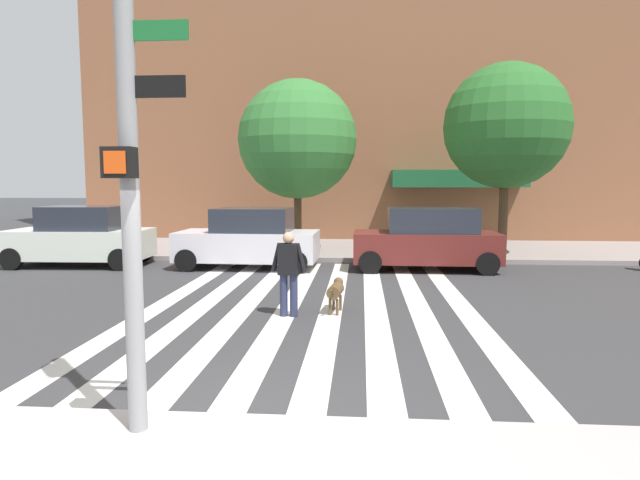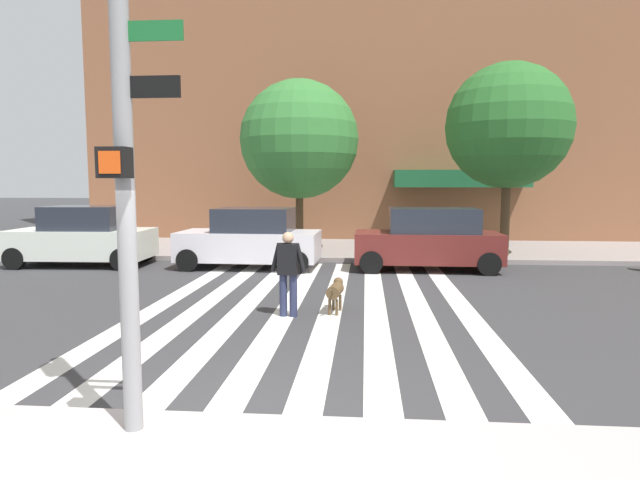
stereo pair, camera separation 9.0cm
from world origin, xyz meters
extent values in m
plane|color=#353538|center=(0.00, 6.03, 0.00)|extent=(160.00, 160.00, 0.00)
cube|color=gray|center=(0.00, 15.06, 0.07)|extent=(80.00, 6.00, 0.15)
cube|color=silver|center=(-2.88, 6.03, 0.00)|extent=(0.45, 11.46, 0.01)
cube|color=silver|center=(-1.98, 6.03, 0.00)|extent=(0.45, 11.46, 0.01)
cube|color=silver|center=(-1.08, 6.03, 0.00)|extent=(0.45, 11.46, 0.01)
cube|color=silver|center=(-0.18, 6.03, 0.00)|extent=(0.45, 11.46, 0.01)
cube|color=silver|center=(0.72, 6.03, 0.00)|extent=(0.45, 11.46, 0.01)
cube|color=silver|center=(1.62, 6.03, 0.00)|extent=(0.45, 11.46, 0.01)
cube|color=silver|center=(2.52, 6.03, 0.00)|extent=(0.45, 11.46, 0.01)
cube|color=silver|center=(3.42, 6.03, 0.00)|extent=(0.45, 11.46, 0.01)
cube|color=#1B5C34|center=(5.27, 17.46, 2.75)|extent=(5.40, 1.60, 0.70)
cylinder|color=gray|center=(-0.87, -0.44, 3.05)|extent=(0.18, 0.18, 5.80)
cube|color=black|center=(-0.87, -0.64, 2.75)|extent=(0.28, 0.18, 0.28)
cube|color=#E54C14|center=(-0.87, -0.74, 2.75)|extent=(0.20, 0.01, 0.20)
cube|color=#19662D|center=(-0.57, -0.44, 3.95)|extent=(0.60, 0.03, 0.18)
cube|color=black|center=(-0.59, -0.44, 3.45)|extent=(0.56, 0.03, 0.20)
cube|color=silver|center=(-7.42, 10.77, 0.69)|extent=(4.30, 2.09, 0.89)
cube|color=#232833|center=(-7.25, 10.78, 1.50)|extent=(2.30, 1.78, 0.73)
cylinder|color=black|center=(-9.02, 9.83, 0.33)|extent=(0.67, 0.24, 0.66)
cylinder|color=black|center=(-9.09, 11.60, 0.33)|extent=(0.67, 0.24, 0.66)
cylinder|color=black|center=(-5.76, 9.95, 0.33)|extent=(0.67, 0.24, 0.66)
cylinder|color=black|center=(-5.82, 11.72, 0.33)|extent=(0.67, 0.24, 0.66)
cube|color=silver|center=(-2.11, 10.77, 0.68)|extent=(4.26, 2.07, 0.86)
cube|color=#232833|center=(-1.94, 10.77, 1.47)|extent=(2.31, 1.78, 0.71)
cylinder|color=black|center=(-3.75, 9.93, 0.33)|extent=(0.67, 0.24, 0.66)
cylinder|color=black|center=(-3.70, 11.71, 0.33)|extent=(0.67, 0.24, 0.66)
cylinder|color=black|center=(-0.52, 9.83, 0.33)|extent=(0.67, 0.24, 0.66)
cylinder|color=black|center=(-0.46, 11.61, 0.33)|extent=(0.67, 0.24, 0.66)
cube|color=maroon|center=(3.22, 10.77, 0.69)|extent=(4.24, 1.89, 0.87)
cube|color=#232833|center=(3.39, 10.77, 1.48)|extent=(2.56, 1.65, 0.71)
cylinder|color=black|center=(1.58, 9.94, 0.33)|extent=(0.66, 0.23, 0.66)
cylinder|color=black|center=(1.60, 11.63, 0.33)|extent=(0.66, 0.23, 0.66)
cylinder|color=black|center=(4.85, 9.91, 0.33)|extent=(0.66, 0.23, 0.66)
cylinder|color=black|center=(4.86, 11.60, 0.33)|extent=(0.66, 0.23, 0.66)
cylinder|color=#4C3823|center=(-0.94, 13.87, 1.55)|extent=(0.27, 0.27, 2.80)
sphere|color=#337533|center=(-0.94, 13.87, 4.10)|extent=(4.17, 4.17, 4.17)
cylinder|color=#4C3823|center=(6.06, 13.19, 1.73)|extent=(0.30, 0.30, 3.16)
sphere|color=#286628|center=(6.06, 13.19, 4.44)|extent=(4.10, 4.10, 4.10)
cylinder|color=#282D4C|center=(-0.17, 4.82, 0.41)|extent=(0.17, 0.17, 0.82)
cylinder|color=#282D4C|center=(0.03, 4.80, 0.41)|extent=(0.17, 0.17, 0.82)
cube|color=black|center=(-0.07, 4.81, 1.12)|extent=(0.40, 0.28, 0.60)
cylinder|color=black|center=(-0.31, 4.84, 1.15)|extent=(0.23, 0.11, 0.57)
cylinder|color=black|center=(0.17, 4.78, 1.15)|extent=(0.23, 0.11, 0.57)
sphere|color=tan|center=(-0.07, 4.81, 1.53)|extent=(0.24, 0.24, 0.22)
cylinder|color=brown|center=(0.82, 5.16, 0.45)|extent=(0.33, 0.63, 0.26)
sphere|color=brown|center=(0.86, 5.55, 0.55)|extent=(0.22, 0.22, 0.20)
cylinder|color=brown|center=(0.77, 4.76, 0.50)|extent=(0.06, 0.24, 0.16)
cylinder|color=brown|center=(0.77, 5.38, 0.16)|extent=(0.06, 0.06, 0.32)
cylinder|color=brown|center=(0.91, 5.37, 0.16)|extent=(0.06, 0.06, 0.32)
cylinder|color=brown|center=(0.72, 4.96, 0.16)|extent=(0.06, 0.06, 0.32)
cylinder|color=brown|center=(0.86, 4.95, 0.16)|extent=(0.06, 0.06, 0.32)
camera|label=1|loc=(1.31, -5.44, 2.57)|focal=30.60mm
camera|label=2|loc=(1.40, -5.44, 2.57)|focal=30.60mm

